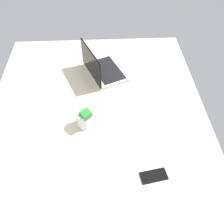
# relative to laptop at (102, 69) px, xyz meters

# --- Properties ---
(bed_mattress) EXTENTS (1.80, 1.40, 0.18)m
(bed_mattress) POSITION_rel_laptop_xyz_m (-0.44, 0.04, -0.13)
(bed_mattress) COLOR beige
(bed_mattress) RESTS_ON ground
(laptop) EXTENTS (0.39, 0.34, 0.23)m
(laptop) POSITION_rel_laptop_xyz_m (0.00, 0.00, 0.00)
(laptop) COLOR #B7BABC
(laptop) RESTS_ON bed_mattress
(snack_cup) EXTENTS (0.11, 0.10, 0.14)m
(snack_cup) POSITION_rel_laptop_xyz_m (-0.48, 0.11, 0.02)
(snack_cup) COLOR silver
(snack_cup) RESTS_ON bed_mattress
(cell_phone) EXTENTS (0.09, 0.15, 0.01)m
(cell_phone) POSITION_rel_laptop_xyz_m (-0.84, -0.25, -0.04)
(cell_phone) COLOR black
(cell_phone) RESTS_ON bed_mattress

